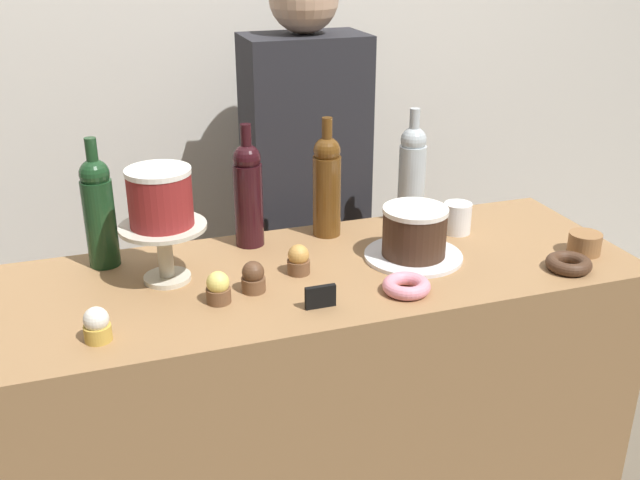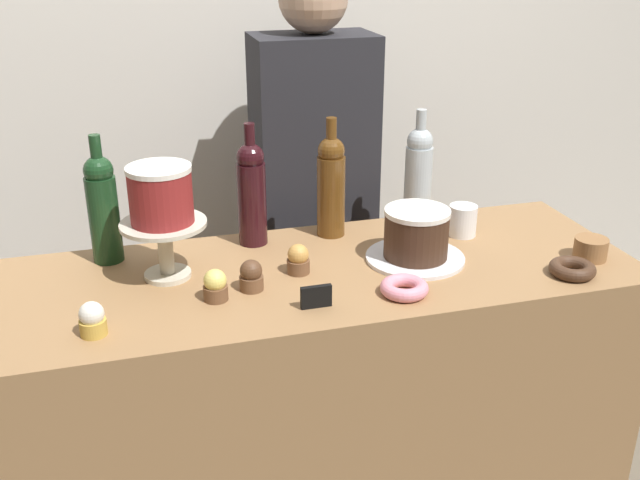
{
  "view_description": "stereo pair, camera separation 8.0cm",
  "coord_description": "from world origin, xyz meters",
  "px_view_note": "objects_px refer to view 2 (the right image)",
  "views": [
    {
      "loc": [
        -0.52,
        -1.54,
        1.68
      ],
      "look_at": [
        0.0,
        0.0,
        0.99
      ],
      "focal_mm": 41.05,
      "sensor_mm": 36.0,
      "label": 1
    },
    {
      "loc": [
        -0.44,
        -1.56,
        1.68
      ],
      "look_at": [
        0.0,
        0.0,
        0.99
      ],
      "focal_mm": 41.05,
      "sensor_mm": 36.0,
      "label": 2
    }
  ],
  "objects_px": {
    "chocolate_round_cake": "(416,233)",
    "wine_bottle_clear": "(418,174)",
    "white_layer_cake": "(161,194)",
    "donut_chocolate": "(572,269)",
    "donut_pink": "(404,288)",
    "price_sign_chalkboard": "(316,297)",
    "cake_stand_pedestal": "(165,240)",
    "cupcake_vanilla": "(92,320)",
    "cupcake_caramel": "(298,259)",
    "cupcake_lemon": "(215,286)",
    "coffee_cup_ceramic": "(463,220)",
    "wine_bottle_dark_red": "(252,192)",
    "cookie_stack": "(591,248)",
    "wine_bottle_green": "(103,207)",
    "cupcake_chocolate": "(251,276)",
    "wine_bottle_amber": "(331,184)",
    "barista_figure": "(314,216)"
  },
  "relations": [
    {
      "from": "wine_bottle_dark_red",
      "to": "cupcake_chocolate",
      "type": "height_order",
      "value": "wine_bottle_dark_red"
    },
    {
      "from": "cupcake_lemon",
      "to": "coffee_cup_ceramic",
      "type": "xyz_separation_m",
      "value": [
        0.7,
        0.19,
        0.01
      ]
    },
    {
      "from": "cookie_stack",
      "to": "wine_bottle_dark_red",
      "type": "bearing_deg",
      "value": 157.42
    },
    {
      "from": "cupcake_vanilla",
      "to": "cupcake_chocolate",
      "type": "bearing_deg",
      "value": 17.62
    },
    {
      "from": "cupcake_vanilla",
      "to": "wine_bottle_green",
      "type": "bearing_deg",
      "value": 84.36
    },
    {
      "from": "wine_bottle_amber",
      "to": "price_sign_chalkboard",
      "type": "xyz_separation_m",
      "value": [
        -0.15,
        -0.39,
        -0.12
      ]
    },
    {
      "from": "white_layer_cake",
      "to": "cupcake_caramel",
      "type": "distance_m",
      "value": 0.36
    },
    {
      "from": "wine_bottle_clear",
      "to": "wine_bottle_green",
      "type": "bearing_deg",
      "value": -177.99
    },
    {
      "from": "chocolate_round_cake",
      "to": "wine_bottle_clear",
      "type": "distance_m",
      "value": 0.27
    },
    {
      "from": "cake_stand_pedestal",
      "to": "barista_figure",
      "type": "xyz_separation_m",
      "value": [
        0.49,
        0.46,
        -0.16
      ]
    },
    {
      "from": "cake_stand_pedestal",
      "to": "white_layer_cake",
      "type": "height_order",
      "value": "white_layer_cake"
    },
    {
      "from": "cupcake_chocolate",
      "to": "price_sign_chalkboard",
      "type": "xyz_separation_m",
      "value": [
        0.12,
        -0.12,
        -0.01
      ]
    },
    {
      "from": "wine_bottle_clear",
      "to": "cupcake_lemon",
      "type": "relative_size",
      "value": 4.38
    },
    {
      "from": "wine_bottle_clear",
      "to": "cake_stand_pedestal",
      "type": "bearing_deg",
      "value": -166.72
    },
    {
      "from": "donut_chocolate",
      "to": "donut_pink",
      "type": "xyz_separation_m",
      "value": [
        -0.43,
        0.02,
        0.0
      ]
    },
    {
      "from": "white_layer_cake",
      "to": "wine_bottle_green",
      "type": "relative_size",
      "value": 0.46
    },
    {
      "from": "cupcake_caramel",
      "to": "white_layer_cake",
      "type": "bearing_deg",
      "value": 168.39
    },
    {
      "from": "cupcake_lemon",
      "to": "coffee_cup_ceramic",
      "type": "bearing_deg",
      "value": 15.39
    },
    {
      "from": "white_layer_cake",
      "to": "cookie_stack",
      "type": "height_order",
      "value": "white_layer_cake"
    },
    {
      "from": "wine_bottle_dark_red",
      "to": "coffee_cup_ceramic",
      "type": "relative_size",
      "value": 3.83
    },
    {
      "from": "cupcake_caramel",
      "to": "donut_pink",
      "type": "bearing_deg",
      "value": -40.78
    },
    {
      "from": "wine_bottle_dark_red",
      "to": "cupcake_vanilla",
      "type": "bearing_deg",
      "value": -137.02
    },
    {
      "from": "chocolate_round_cake",
      "to": "cookie_stack",
      "type": "xyz_separation_m",
      "value": [
        0.43,
        -0.11,
        -0.05
      ]
    },
    {
      "from": "wine_bottle_clear",
      "to": "donut_chocolate",
      "type": "bearing_deg",
      "value": -61.71
    },
    {
      "from": "chocolate_round_cake",
      "to": "wine_bottle_amber",
      "type": "distance_m",
      "value": 0.28
    },
    {
      "from": "wine_bottle_clear",
      "to": "wine_bottle_dark_red",
      "type": "xyz_separation_m",
      "value": [
        -0.48,
        -0.02,
        0.0
      ]
    },
    {
      "from": "cake_stand_pedestal",
      "to": "donut_pink",
      "type": "height_order",
      "value": "cake_stand_pedestal"
    },
    {
      "from": "price_sign_chalkboard",
      "to": "wine_bottle_clear",
      "type": "bearing_deg",
      "value": 45.22
    },
    {
      "from": "cupcake_vanilla",
      "to": "price_sign_chalkboard",
      "type": "bearing_deg",
      "value": -1.44
    },
    {
      "from": "cupcake_lemon",
      "to": "donut_pink",
      "type": "height_order",
      "value": "cupcake_lemon"
    },
    {
      "from": "price_sign_chalkboard",
      "to": "coffee_cup_ceramic",
      "type": "height_order",
      "value": "coffee_cup_ceramic"
    },
    {
      "from": "donut_chocolate",
      "to": "barista_figure",
      "type": "bearing_deg",
      "value": 122.33
    },
    {
      "from": "white_layer_cake",
      "to": "price_sign_chalkboard",
      "type": "bearing_deg",
      "value": -39.08
    },
    {
      "from": "cupcake_vanilla",
      "to": "donut_pink",
      "type": "xyz_separation_m",
      "value": [
        0.69,
        -0.01,
        -0.02
      ]
    },
    {
      "from": "donut_pink",
      "to": "cupcake_caramel",
      "type": "bearing_deg",
      "value": 139.22
    },
    {
      "from": "cake_stand_pedestal",
      "to": "price_sign_chalkboard",
      "type": "xyz_separation_m",
      "value": [
        0.3,
        -0.25,
        -0.07
      ]
    },
    {
      "from": "wine_bottle_dark_red",
      "to": "cupcake_chocolate",
      "type": "distance_m",
      "value": 0.3
    },
    {
      "from": "wine_bottle_dark_red",
      "to": "donut_chocolate",
      "type": "bearing_deg",
      "value": -29.9
    },
    {
      "from": "cupcake_vanilla",
      "to": "cookie_stack",
      "type": "xyz_separation_m",
      "value": [
        1.21,
        0.05,
        -0.01
      ]
    },
    {
      "from": "cupcake_lemon",
      "to": "wine_bottle_dark_red",
      "type": "bearing_deg",
      "value": 64.13
    },
    {
      "from": "wine_bottle_amber",
      "to": "donut_chocolate",
      "type": "bearing_deg",
      "value": -39.62
    },
    {
      "from": "cupcake_vanilla",
      "to": "coffee_cup_ceramic",
      "type": "relative_size",
      "value": 0.87
    },
    {
      "from": "cupcake_vanilla",
      "to": "coffee_cup_ceramic",
      "type": "xyz_separation_m",
      "value": [
        0.97,
        0.28,
        0.01
      ]
    },
    {
      "from": "wine_bottle_dark_red",
      "to": "donut_chocolate",
      "type": "xyz_separation_m",
      "value": [
        0.71,
        -0.41,
        -0.13
      ]
    },
    {
      "from": "wine_bottle_dark_red",
      "to": "cookie_stack",
      "type": "bearing_deg",
      "value": -22.58
    },
    {
      "from": "cookie_stack",
      "to": "price_sign_chalkboard",
      "type": "distance_m",
      "value": 0.74
    },
    {
      "from": "wine_bottle_green",
      "to": "cupcake_chocolate",
      "type": "xyz_separation_m",
      "value": [
        0.32,
        -0.26,
        -0.11
      ]
    },
    {
      "from": "white_layer_cake",
      "to": "wine_bottle_clear",
      "type": "relative_size",
      "value": 0.46
    },
    {
      "from": "cake_stand_pedestal",
      "to": "cupcake_vanilla",
      "type": "bearing_deg",
      "value": -126.22
    },
    {
      "from": "wine_bottle_clear",
      "to": "coffee_cup_ceramic",
      "type": "bearing_deg",
      "value": -56.07
    }
  ]
}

